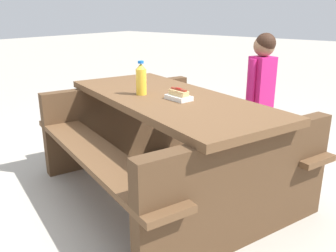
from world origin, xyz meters
The scene contains 5 objects.
ground_plane centered at (0.00, 0.00, 0.00)m, with size 30.00×30.00×0.00m, color #ADA599.
picnic_table centered at (0.00, 0.00, 0.44)m, with size 2.15×1.90×0.75m.
soda_bottle centered at (-0.18, -0.08, 0.86)m, with size 0.08×0.08×0.24m.
hotdog_tray centered at (0.13, -0.04, 0.78)m, with size 0.20×0.15×0.08m.
child_in_coat centered at (0.31, 0.88, 0.74)m, with size 0.22×0.27×1.16m.
Camera 1 is at (1.53, -1.95, 1.34)m, focal length 38.25 mm.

